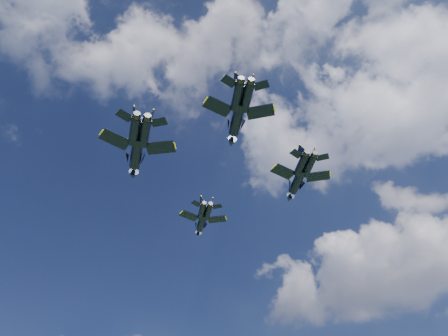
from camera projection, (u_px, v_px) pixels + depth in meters
jet_lead at (201, 223)px, 97.58m from camera, size 12.03×11.91×3.26m
jet_left at (136, 154)px, 81.23m from camera, size 16.35×15.47×4.33m
jet_right at (297, 182)px, 88.68m from camera, size 13.89×14.17×3.82m
jet_slot at (237, 120)px, 72.34m from camera, size 13.18×13.94×3.69m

